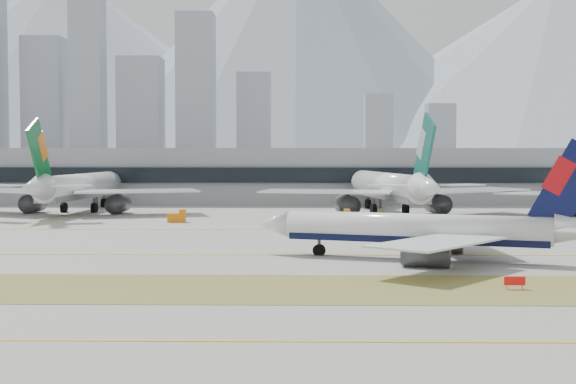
{
  "coord_description": "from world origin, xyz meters",
  "views": [
    {
      "loc": [
        9.78,
        -114.84,
        14.46
      ],
      "look_at": [
        7.42,
        18.0,
        7.5
      ],
      "focal_mm": 50.0,
      "sensor_mm": 36.0,
      "label": 1
    }
  ],
  "objects_px": {
    "widebody_cathay": "(391,188)",
    "terminal": "(268,174)",
    "taxiing_airliner": "(429,231)",
    "widebody_eva": "(77,188)"
  },
  "relations": [
    {
      "from": "taxiing_airliner",
      "to": "terminal",
      "type": "relative_size",
      "value": 0.17
    },
    {
      "from": "terminal",
      "to": "widebody_eva",
      "type": "bearing_deg",
      "value": -132.27
    },
    {
      "from": "taxiing_airliner",
      "to": "widebody_cathay",
      "type": "distance_m",
      "value": 74.87
    },
    {
      "from": "widebody_eva",
      "to": "terminal",
      "type": "relative_size",
      "value": 0.21
    },
    {
      "from": "terminal",
      "to": "taxiing_airliner",
      "type": "bearing_deg",
      "value": -78.02
    },
    {
      "from": "taxiing_airliner",
      "to": "terminal",
      "type": "distance_m",
      "value": 127.35
    },
    {
      "from": "taxiing_airliner",
      "to": "widebody_eva",
      "type": "relative_size",
      "value": 0.78
    },
    {
      "from": "widebody_cathay",
      "to": "terminal",
      "type": "xyz_separation_m",
      "value": [
        -29.77,
        49.77,
        1.61
      ]
    },
    {
      "from": "widebody_eva",
      "to": "widebody_cathay",
      "type": "xyz_separation_m",
      "value": [
        71.86,
        -3.46,
        0.22
      ]
    },
    {
      "from": "taxiing_airliner",
      "to": "widebody_cathay",
      "type": "bearing_deg",
      "value": -74.79
    }
  ]
}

